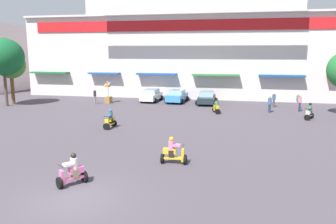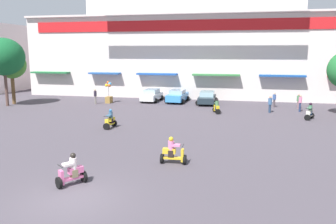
{
  "view_description": "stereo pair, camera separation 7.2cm",
  "coord_description": "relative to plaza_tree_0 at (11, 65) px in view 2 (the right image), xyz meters",
  "views": [
    {
      "loc": [
        6.49,
        -11.96,
        5.97
      ],
      "look_at": [
        1.36,
        12.26,
        1.53
      ],
      "focal_mm": 36.39,
      "sensor_mm": 36.0,
      "label": 1
    },
    {
      "loc": [
        6.56,
        -11.95,
        5.97
      ],
      "look_at": [
        1.36,
        12.26,
        1.53
      ],
      "focal_mm": 36.39,
      "sensor_mm": 36.0,
      "label": 2
    }
  ],
  "objects": [
    {
      "name": "scooter_rider_0",
      "position": [
        31.46,
        -2.49,
        -3.78
      ],
      "size": [
        1.04,
        1.42,
        1.49
      ],
      "color": "black",
      "rests_on": "ground"
    },
    {
      "name": "balloon_vendor_cart",
      "position": [
        10.38,
        2.94,
        -3.27
      ],
      "size": [
        0.82,
        0.92,
        2.54
      ],
      "color": "olive",
      "rests_on": "ground"
    },
    {
      "name": "pedestrian_2",
      "position": [
        28.98,
        3.86,
        -3.52
      ],
      "size": [
        0.41,
        0.41,
        1.57
      ],
      "color": "#4D4249",
      "rests_on": "ground"
    },
    {
      "name": "pedestrian_3",
      "position": [
        31.35,
        3.08,
        -3.49
      ],
      "size": [
        0.49,
        0.49,
        1.62
      ],
      "color": "#7C5F65",
      "rests_on": "ground"
    },
    {
      "name": "colonial_building",
      "position": [
        18.85,
        13.99,
        4.67
      ],
      "size": [
        43.78,
        16.75,
        20.98
      ],
      "color": "silver",
      "rests_on": "ground"
    },
    {
      "name": "plaza_tree_0",
      "position": [
        0.0,
        0.0,
        0.0
      ],
      "size": [
        3.39,
        2.89,
        5.98
      ],
      "color": "brown",
      "rests_on": "ground"
    },
    {
      "name": "pedestrian_1",
      "position": [
        28.27,
        0.28,
        -3.46
      ],
      "size": [
        0.52,
        0.52,
        1.66
      ],
      "color": "#23354F",
      "rests_on": "ground"
    },
    {
      "name": "pedestrian_4",
      "position": [
        31.25,
        1.45,
        -3.41
      ],
      "size": [
        0.42,
        0.42,
        1.71
      ],
      "color": "navy",
      "rests_on": "ground"
    },
    {
      "name": "parked_car_1",
      "position": [
        18.11,
        5.18,
        -3.64
      ],
      "size": [
        2.57,
        4.39,
        1.49
      ],
      "color": "#3887CF",
      "rests_on": "ground"
    },
    {
      "name": "scooter_rider_6",
      "position": [
        18.11,
        -20.72,
        -3.79
      ],
      "size": [
        1.23,
        1.37,
        1.49
      ],
      "color": "black",
      "rests_on": "ground"
    },
    {
      "name": "scooter_rider_5",
      "position": [
        15.46,
        -9.43,
        -3.79
      ],
      "size": [
        0.65,
        1.46,
        1.5
      ],
      "color": "black",
      "rests_on": "ground"
    },
    {
      "name": "pedestrian_0",
      "position": [
        9.19,
        1.85,
        -3.39
      ],
      "size": [
        0.38,
        0.38,
        1.73
      ],
      "color": "slate",
      "rests_on": "ground"
    },
    {
      "name": "parked_car_0",
      "position": [
        14.95,
        5.28,
        -3.65
      ],
      "size": [
        2.4,
        4.37,
        1.49
      ],
      "color": "white",
      "rests_on": "ground"
    },
    {
      "name": "parked_car_2",
      "position": [
        21.68,
        4.58,
        -3.67
      ],
      "size": [
        2.46,
        4.49,
        1.46
      ],
      "color": "#1F2B32",
      "rests_on": "ground"
    },
    {
      "name": "scooter_rider_1",
      "position": [
        21.98,
        -16.87,
        -3.78
      ],
      "size": [
        1.4,
        0.58,
        1.49
      ],
      "color": "black",
      "rests_on": "ground"
    },
    {
      "name": "ground_plane",
      "position": [
        18.85,
        -9.12,
        -4.4
      ],
      "size": [
        128.0,
        128.0,
        0.0
      ],
      "primitive_type": "plane",
      "color": "#49424B"
    },
    {
      "name": "scooter_rider_2",
      "position": [
        23.18,
        -1.19,
        -3.8
      ],
      "size": [
        0.9,
        1.42,
        1.47
      ],
      "color": "black",
      "rests_on": "ground"
    },
    {
      "name": "plaza_tree_2",
      "position": [
        0.23,
        -1.45,
        0.96
      ],
      "size": [
        4.33,
        4.54,
        7.4
      ],
      "color": "brown",
      "rests_on": "ground"
    }
  ]
}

